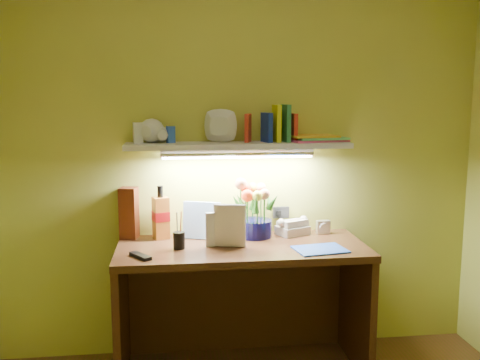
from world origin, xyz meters
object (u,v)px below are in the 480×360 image
flower_bouquet (255,207)px  whisky_bottle (161,212)px  desk_clock (323,227)px  telephone (292,226)px  desk (242,308)px

flower_bouquet → whisky_bottle: bearing=176.7°
desk_clock → whisky_bottle: 0.99m
telephone → whisky_bottle: 0.80m
desk → whisky_bottle: size_ratio=4.44×
flower_bouquet → telephone: size_ratio=2.01×
telephone → desk_clock: telephone is taller
desk → flower_bouquet: 0.59m
desk_clock → desk: bearing=-163.0°
desk → whisky_bottle: bearing=155.3°
flower_bouquet → telephone: 0.27m
flower_bouquet → desk: bearing=-118.8°
flower_bouquet → telephone: flower_bouquet is taller
desk → flower_bouquet: size_ratio=3.92×
desk_clock → telephone: bearing=175.9°
desk → telephone: 0.58m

